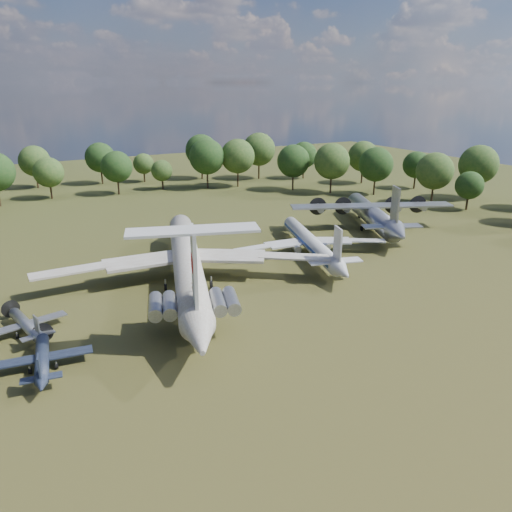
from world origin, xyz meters
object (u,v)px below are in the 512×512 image
small_prop_west (43,361)px  person_on_il62 (193,285)px  il62_airliner (187,267)px  an12_transport (372,218)px  tu104_jet (311,245)px  small_prop_northwest (26,327)px

small_prop_west → person_on_il62: bearing=6.1°
il62_airliner → an12_transport: il62_airliner is taller
tu104_jet → an12_transport: bearing=37.1°
tu104_jet → small_prop_northwest: (-48.61, -7.76, -0.87)m
tu104_jet → small_prop_northwest: tu104_jet is taller
an12_transport → tu104_jet: bearing=-135.5°
small_prop_northwest → person_on_il62: (18.51, -10.23, 5.62)m
small_prop_northwest → person_on_il62: person_on_il62 is taller
small_prop_northwest → person_on_il62: bearing=-41.4°
il62_airliner → person_on_il62: 16.83m
an12_transport → small_prop_northwest: size_ratio=2.78×
small_prop_west → il62_airliner: bearing=40.9°
tu104_jet → small_prop_northwest: bearing=-153.9°
an12_transport → small_prop_west: 73.93m
small_prop_west → person_on_il62: 18.68m
person_on_il62 → tu104_jet: bearing=-132.7°
il62_airliner → small_prop_west: size_ratio=4.13×
il62_airliner → small_prop_northwest: bearing=-148.9°
tu104_jet → person_on_il62: (-30.10, -17.99, 4.75)m
il62_airliner → small_prop_northwest: il62_airliner is taller
il62_airliner → person_on_il62: bearing=-90.0°
il62_airliner → small_prop_northwest: size_ratio=4.29×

